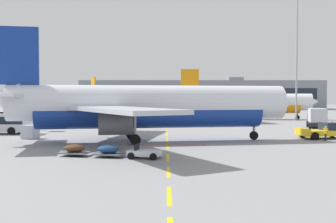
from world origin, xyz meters
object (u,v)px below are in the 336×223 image
Objects in this scene: uld_cargo_container at (30,132)px; apron_light_mast_far at (297,33)px; airliner_far_center at (84,104)px; baggage_train at (109,151)px; airliner_foreground at (146,106)px; pushback_tug at (325,131)px; airliner_mid_left at (245,103)px; fuel_service_truck at (317,118)px; ground_crew_worker at (326,133)px.

apron_light_mast_far is at bearing 40.41° from uld_cargo_container.
airliner_far_center is 3.08× the size of baggage_train.
apron_light_mast_far is at bearing 58.21° from baggage_train.
airliner_foreground reaches higher than uld_cargo_container.
pushback_tug is 0.24× the size of airliner_far_center.
baggage_train is 0.29× the size of apron_light_mast_far.
airliner_mid_left reaches higher than baggage_train.
airliner_foreground is 1.16× the size of apron_light_mast_far.
baggage_train is at bearing -133.17° from fuel_service_truck.
apron_light_mast_far reaches higher than fuel_service_truck.
ground_crew_worker is at bearing -107.71° from fuel_service_truck.
airliner_far_center is at bearing 135.43° from fuel_service_truck.
airliner_far_center is 3.63× the size of fuel_service_truck.
fuel_service_truck is 4.44× the size of ground_crew_worker.
uld_cargo_container is (-33.91, 2.63, -0.14)m from ground_crew_worker.
airliner_mid_left is at bearing -25.78° from airliner_far_center.
pushback_tug is 27.92m from baggage_train.
uld_cargo_container is 59.53m from apron_light_mast_far.
fuel_service_truck is at bearing 72.86° from pushback_tug.
airliner_mid_left is 18.19m from apron_light_mast_far.
pushback_tug is at bearing 69.13° from ground_crew_worker.
airliner_mid_left is 44.01m from ground_crew_worker.
airliner_foreground reaches higher than baggage_train.
airliner_mid_left is (19.71, 44.71, -0.36)m from airliner_foreground.
airliner_foreground is at bearing -143.89° from fuel_service_truck.
apron_light_mast_far is at bearing 77.16° from pushback_tug.
airliner_foreground is at bearing -72.89° from airliner_far_center.
airliner_mid_left is at bearing 155.81° from apron_light_mast_far.
airliner_mid_left is at bearing 90.51° from ground_crew_worker.
airliner_mid_left is 26.63m from fuel_service_truck.
airliner_far_center is at bearing 154.22° from airliner_mid_left.
airliner_far_center is 13.63× the size of uld_cargo_container.
airliner_foreground reaches higher than ground_crew_worker.
airliner_far_center is 0.89× the size of apron_light_mast_far.
fuel_service_truck is 0.25× the size of apron_light_mast_far.
uld_cargo_container is (-11.31, 14.79, 0.28)m from baggage_train.
airliner_mid_left is 60.40m from baggage_train.
uld_cargo_container is (-34.94, -0.07, -0.10)m from pushback_tug.
airliner_mid_left is at bearing 66.21° from airliner_foreground.
pushback_tug is at bearing -102.84° from apron_light_mast_far.
airliner_far_center is 60.62m from uld_cargo_container.
uld_cargo_container is (5.80, -60.29, -2.35)m from airliner_far_center.
apron_light_mast_far reaches higher than uld_cargo_container.
baggage_train is at bearing -111.61° from airliner_mid_left.
fuel_service_truck is (25.89, 18.88, -2.30)m from airliner_foreground.
airliner_far_center reaches higher than ground_crew_worker.
ground_crew_worker is at bearing -103.41° from apron_light_mast_far.
baggage_train is (-22.21, -56.09, -3.06)m from airliner_mid_left.
apron_light_mast_far is (9.42, 39.52, 17.31)m from ground_crew_worker.
pushback_tug is (21.13, 3.48, -3.05)m from airliner_foreground.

